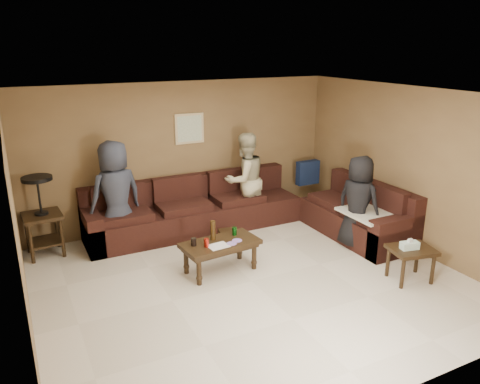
# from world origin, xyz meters

# --- Properties ---
(room) EXTENTS (5.60, 5.50, 2.50)m
(room) POSITION_xyz_m (0.00, 0.00, 1.66)
(room) COLOR beige
(room) RESTS_ON ground
(sectional_sofa) EXTENTS (4.65, 2.90, 0.97)m
(sectional_sofa) POSITION_xyz_m (0.81, 1.52, 0.33)
(sectional_sofa) COLOR black
(sectional_sofa) RESTS_ON ground
(coffee_table) EXTENTS (1.13, 0.64, 0.73)m
(coffee_table) POSITION_xyz_m (-0.26, 0.47, 0.38)
(coffee_table) COLOR black
(coffee_table) RESTS_ON ground
(end_table_left) EXTENTS (0.58, 0.58, 1.24)m
(end_table_left) POSITION_xyz_m (-2.41, 2.17, 0.65)
(end_table_left) COLOR black
(end_table_left) RESTS_ON ground
(side_table_right) EXTENTS (0.66, 0.58, 0.62)m
(side_table_right) POSITION_xyz_m (1.93, -0.93, 0.41)
(side_table_right) COLOR black
(side_table_right) RESTS_ON ground
(waste_bin) EXTENTS (0.29, 0.29, 0.29)m
(waste_bin) POSITION_xyz_m (0.17, 1.14, 0.15)
(waste_bin) COLOR black
(waste_bin) RESTS_ON ground
(wall_art) EXTENTS (0.52, 0.04, 0.52)m
(wall_art) POSITION_xyz_m (0.10, 2.48, 1.70)
(wall_art) COLOR tan
(wall_art) RESTS_ON ground
(person_left) EXTENTS (0.94, 0.72, 1.72)m
(person_left) POSITION_xyz_m (-1.34, 1.96, 0.86)
(person_left) COLOR #2B2F3C
(person_left) RESTS_ON ground
(person_middle) EXTENTS (0.89, 0.74, 1.65)m
(person_middle) POSITION_xyz_m (0.89, 1.93, 0.82)
(person_middle) COLOR #BAB18A
(person_middle) RESTS_ON ground
(person_right) EXTENTS (0.67, 0.84, 1.48)m
(person_right) POSITION_xyz_m (2.01, 0.27, 0.74)
(person_right) COLOR black
(person_right) RESTS_ON ground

